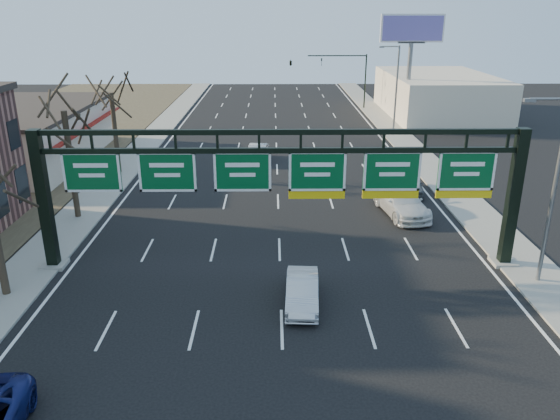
{
  "coord_description": "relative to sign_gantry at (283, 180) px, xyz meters",
  "views": [
    {
      "loc": [
        -0.33,
        -17.65,
        12.61
      ],
      "look_at": [
        -0.0,
        7.67,
        3.2
      ],
      "focal_mm": 35.0,
      "sensor_mm": 36.0,
      "label": 1
    }
  ],
  "objects": [
    {
      "name": "ground",
      "position": [
        -0.16,
        -8.0,
        -4.63
      ],
      "size": [
        160.0,
        160.0,
        0.0
      ],
      "primitive_type": "plane",
      "color": "black",
      "rests_on": "ground"
    },
    {
      "name": "sidewalk_left",
      "position": [
        -12.96,
        12.0,
        -4.57
      ],
      "size": [
        3.0,
        120.0,
        0.12
      ],
      "primitive_type": "cube",
      "color": "gray",
      "rests_on": "ground"
    },
    {
      "name": "sidewalk_right",
      "position": [
        12.64,
        12.0,
        -4.57
      ],
      "size": [
        3.0,
        120.0,
        0.12
      ],
      "primitive_type": "cube",
      "color": "gray",
      "rests_on": "ground"
    },
    {
      "name": "lane_markings",
      "position": [
        -0.16,
        12.0,
        -4.62
      ],
      "size": [
        21.6,
        120.0,
        0.01
      ],
      "primitive_type": "cube",
      "color": "white",
      "rests_on": "ground"
    },
    {
      "name": "sign_gantry",
      "position": [
        0.0,
        0.0,
        0.0
      ],
      "size": [
        24.6,
        1.2,
        7.2
      ],
      "color": "black",
      "rests_on": "ground"
    },
    {
      "name": "cream_strip",
      "position": [
        -21.64,
        21.0,
        -2.27
      ],
      "size": [
        10.9,
        18.4,
        4.7
      ],
      "color": "beige",
      "rests_on": "ground"
    },
    {
      "name": "building_right_distant",
      "position": [
        19.84,
        42.0,
        -2.13
      ],
      "size": [
        12.0,
        20.0,
        5.0
      ],
      "primitive_type": "cube",
      "color": "beige",
      "rests_on": "ground"
    },
    {
      "name": "tree_mid",
      "position": [
        -12.96,
        7.0,
        3.23
      ],
      "size": [
        3.6,
        3.6,
        9.24
      ],
      "color": "#2C2318",
      "rests_on": "sidewalk_left"
    },
    {
      "name": "tree_far",
      "position": [
        -12.96,
        17.0,
        2.86
      ],
      "size": [
        3.6,
        3.6,
        8.86
      ],
      "color": "#2C2318",
      "rests_on": "sidewalk_left"
    },
    {
      "name": "streetlight_near",
      "position": [
        12.31,
        -2.0,
        0.45
      ],
      "size": [
        2.15,
        0.22,
        9.0
      ],
      "color": "slate",
      "rests_on": "sidewalk_right"
    },
    {
      "name": "streetlight_far",
      "position": [
        12.31,
        32.0,
        0.45
      ],
      "size": [
        2.15,
        0.22,
        9.0
      ],
      "color": "slate",
      "rests_on": "sidewalk_right"
    },
    {
      "name": "billboard_right",
      "position": [
        14.84,
        36.98,
        4.43
      ],
      "size": [
        7.0,
        0.5,
        12.0
      ],
      "color": "slate",
      "rests_on": "ground"
    },
    {
      "name": "traffic_signal_mast",
      "position": [
        5.53,
        47.0,
        0.87
      ],
      "size": [
        10.16,
        0.54,
        7.0
      ],
      "color": "black",
      "rests_on": "ground"
    },
    {
      "name": "car_silver_sedan",
      "position": [
        0.79,
        -4.03,
        -3.96
      ],
      "size": [
        1.65,
        4.15,
        1.34
      ],
      "primitive_type": "imported",
      "rotation": [
        0.0,
        0.0,
        -0.06
      ],
      "color": "#B7B7BC",
      "rests_on": "ground"
    },
    {
      "name": "car_white_wagon",
      "position": [
        7.81,
        7.48,
        -3.8
      ],
      "size": [
        3.21,
        6.02,
        1.66
      ],
      "primitive_type": "imported",
      "rotation": [
        0.0,
        0.0,
        0.16
      ],
      "color": "silver",
      "rests_on": "ground"
    },
    {
      "name": "car_grey_far",
      "position": [
        9.44,
        11.68,
        -3.92
      ],
      "size": [
        2.37,
        4.4,
        1.42
      ],
      "primitive_type": "imported",
      "rotation": [
        0.0,
        0.0,
        -0.17
      ],
      "color": "#464A4C",
      "rests_on": "ground"
    },
    {
      "name": "car_silver_distant",
      "position": [
        -1.85,
        20.55,
        -3.91
      ],
      "size": [
        1.96,
        4.49,
        1.44
      ],
      "primitive_type": "imported",
      "rotation": [
        0.0,
        0.0,
        -0.1
      ],
      "color": "#B4B4B9",
      "rests_on": "ground"
    }
  ]
}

